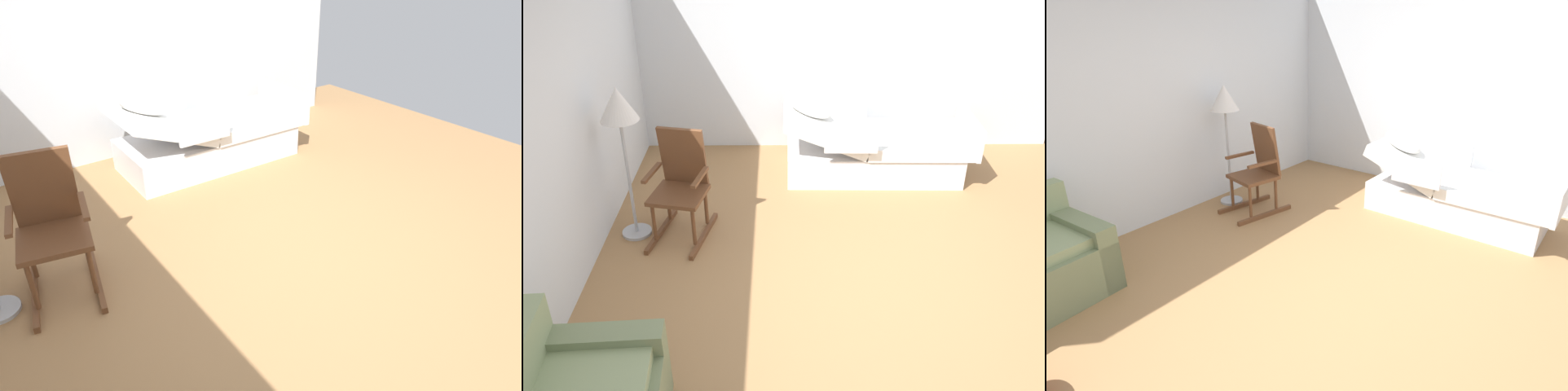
{
  "view_description": "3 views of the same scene",
  "coord_description": "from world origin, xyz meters",
  "views": [
    {
      "loc": [
        -2.14,
        2.19,
        2.27
      ],
      "look_at": [
        -0.08,
        0.65,
        0.83
      ],
      "focal_mm": 31.8,
      "sensor_mm": 36.0,
      "label": 1
    },
    {
      "loc": [
        -3.76,
        0.83,
        3.07
      ],
      "look_at": [
        0.15,
        0.79,
        0.82
      ],
      "focal_mm": 39.14,
      "sensor_mm": 36.0,
      "label": 2
    },
    {
      "loc": [
        -2.58,
        -1.59,
        2.16
      ],
      "look_at": [
        0.13,
        0.44,
        0.77
      ],
      "focal_mm": 29.19,
      "sensor_mm": 36.0,
      "label": 3
    }
  ],
  "objects": [
    {
      "name": "ground_plane",
      "position": [
        0.0,
        0.0,
        0.0
      ],
      "size": [
        7.21,
        7.21,
        0.0
      ],
      "primitive_type": "plane",
      "color": "#9E7247"
    },
    {
      "name": "back_wall",
      "position": [
        0.0,
        2.54,
        1.35
      ],
      "size": [
        5.96,
        0.1,
        2.7
      ],
      "primitive_type": "cube",
      "color": "silver",
      "rests_on": "ground"
    },
    {
      "name": "side_wall",
      "position": [
        2.93,
        0.0,
        1.35
      ],
      "size": [
        0.1,
        5.18,
        2.7
      ],
      "primitive_type": "cube",
      "color": "silver",
      "rests_on": "ground"
    },
    {
      "name": "hospital_bed",
      "position": [
        2.12,
        -0.24,
        0.3
      ],
      "size": [
        1.06,
        2.12,
        0.94
      ],
      "color": "silver",
      "rests_on": "ground"
    },
    {
      "name": "rocking_chair",
      "position": [
        0.89,
        1.75,
        0.5
      ],
      "size": [
        0.84,
        0.62,
        1.05
      ],
      "color": "brown",
      "rests_on": "ground"
    },
    {
      "name": "floor_lamp",
      "position": [
        0.86,
        2.21,
        1.23
      ],
      "size": [
        0.34,
        0.34,
        1.48
      ],
      "color": "#B2B5BA",
      "rests_on": "ground"
    }
  ]
}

